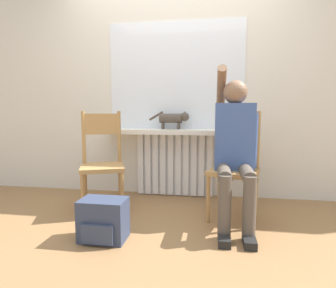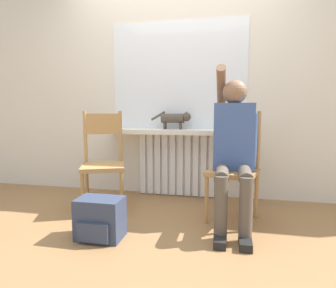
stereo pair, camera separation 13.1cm
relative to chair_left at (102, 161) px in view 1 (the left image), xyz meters
name	(u,v)px [view 1 (the left image)]	position (x,y,z in m)	size (l,w,h in m)	color
ground_plane	(154,239)	(0.63, -0.55, -0.49)	(12.00, 12.00, 0.00)	olive
wall_with_window	(176,78)	(0.63, 0.68, 0.86)	(7.00, 0.06, 2.70)	silver
radiator	(175,164)	(0.63, 0.61, -0.13)	(0.88, 0.08, 0.72)	white
windowsill	(174,132)	(0.63, 0.51, 0.26)	(1.59, 0.29, 0.05)	white
window_glass	(176,76)	(0.63, 0.65, 0.88)	(1.53, 0.01, 1.20)	white
chair_left	(102,161)	(0.00, 0.00, 0.00)	(0.52, 0.52, 0.98)	#B2844C
chair_right	(235,165)	(1.26, 0.00, 0.00)	(0.50, 0.50, 0.98)	#B2844C
person	(235,145)	(1.25, -0.12, 0.20)	(0.36, 1.00, 1.37)	brown
cat	(174,118)	(0.63, 0.54, 0.41)	(0.45, 0.10, 0.20)	#4C4238
backpack	(103,220)	(0.25, -0.62, -0.33)	(0.35, 0.26, 0.31)	#333D56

